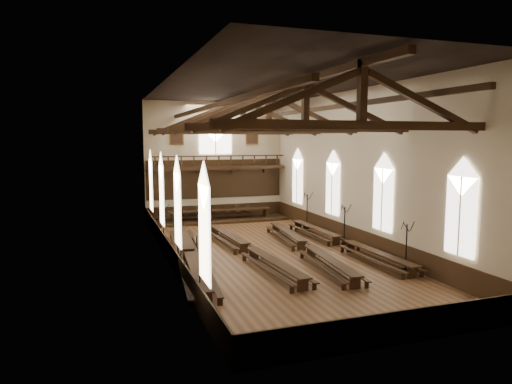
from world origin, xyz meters
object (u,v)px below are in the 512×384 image
at_px(high_table, 220,211).
at_px(candelabrum_right_far, 307,217).
at_px(candelabrum_left_far, 163,230).
at_px(candelabrum_left_mid, 178,252).
at_px(refectory_row_b, 248,248).
at_px(candelabrum_right_mid, 344,232).
at_px(candelabrum_right_near, 406,256).
at_px(refectory_row_d, 343,241).
at_px(refectory_row_a, 190,254).
at_px(candelabrum_left_near, 200,280).
at_px(dais, 220,220).
at_px(refectory_row_c, 307,246).

height_order(high_table, candelabrum_right_far, candelabrum_right_far).
bearing_deg(candelabrum_left_far, candelabrum_left_mid, -90.00).
bearing_deg(candelabrum_left_far, refectory_row_b, -53.67).
bearing_deg(candelabrum_right_mid, candelabrum_right_near, -90.00).
relative_size(candelabrum_left_mid, candelabrum_left_far, 0.94).
xyz_separation_m(refectory_row_d, candelabrum_right_far, (0.69, 6.73, 0.36)).
relative_size(refectory_row_a, candelabrum_left_near, 5.22).
height_order(refectory_row_a, refectory_row_b, refectory_row_a).
bearing_deg(high_table, refectory_row_a, -111.98).
relative_size(refectory_row_a, candelabrum_right_far, 5.12).
relative_size(high_table, candelabrum_left_mid, 3.63).
height_order(refectory_row_d, candelabrum_left_far, candelabrum_left_far).
bearing_deg(candelabrum_right_mid, candelabrum_right_far, 90.00).
relative_size(candelabrum_left_near, candelabrum_right_far, 0.98).
height_order(candelabrum_right_near, candelabrum_right_far, candelabrum_right_far).
relative_size(candelabrum_right_near, candelabrum_right_mid, 0.99).
bearing_deg(candelabrum_right_far, dais, 137.58).
bearing_deg(refectory_row_a, candelabrum_left_far, 96.63).
relative_size(refectory_row_a, refectory_row_d, 1.05).
relative_size(refectory_row_a, refectory_row_c, 1.04).
distance_m(candelabrum_left_mid, candelabrum_right_far, 13.11).
bearing_deg(candelabrum_left_near, refectory_row_a, 83.27).
distance_m(refectory_row_b, candelabrum_right_far, 9.64).
height_order(refectory_row_b, candelabrum_left_mid, candelabrum_left_mid).
xyz_separation_m(candelabrum_left_far, candelabrum_right_far, (11.10, 1.03, 0.08)).
bearing_deg(candelabrum_right_near, dais, 108.02).
relative_size(refectory_row_d, high_table, 1.59).
bearing_deg(refectory_row_c, candelabrum_right_near, -54.57).
relative_size(refectory_row_b, candelabrum_left_near, 5.07).
bearing_deg(high_table, candelabrum_left_near, -107.26).
xyz_separation_m(high_table, candelabrum_left_mid, (-5.52, -12.07, -0.15)).
bearing_deg(candelabrum_right_near, candelabrum_left_far, 135.23).
distance_m(refectory_row_b, refectory_row_d, 6.25).
relative_size(refectory_row_a, candelabrum_left_far, 5.66).
height_order(refectory_row_b, refectory_row_c, refectory_row_b).
bearing_deg(high_table, candelabrum_right_near, -71.98).
bearing_deg(refectory_row_c, refectory_row_d, 10.20).
distance_m(refectory_row_a, candelabrum_left_mid, 0.71).
bearing_deg(dais, refectory_row_c, -80.11).
bearing_deg(candelabrum_right_near, high_table, 108.02).
height_order(candelabrum_left_far, candelabrum_right_mid, candelabrum_right_mid).
bearing_deg(candelabrum_left_near, candelabrum_right_far, 48.82).
bearing_deg(dais, candelabrum_right_far, -42.42).
bearing_deg(refectory_row_a, candelabrum_left_mid, -173.91).
xyz_separation_m(dais, candelabrum_left_near, (-5.52, -17.78, 0.74)).
bearing_deg(candelabrum_left_far, candelabrum_left_near, -90.00).
bearing_deg(candelabrum_left_near, refectory_row_c, 35.46).
distance_m(refectory_row_c, candelabrum_right_far, 8.00).
xyz_separation_m(refectory_row_b, candelabrum_left_mid, (-4.16, -0.29, 0.22)).
bearing_deg(candelabrum_right_far, refectory_row_a, -146.48).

